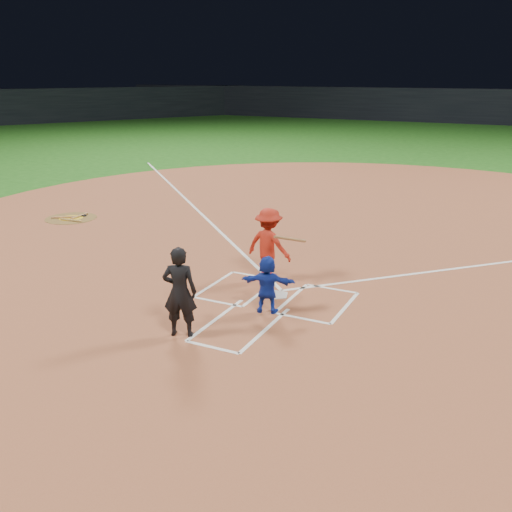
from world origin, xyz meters
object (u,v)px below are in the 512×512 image
at_px(home_plate, 276,295).
at_px(on_deck_circle, 71,218).
at_px(umpire, 180,292).
at_px(batter_at_plate, 269,245).
at_px(catcher, 267,284).

distance_m(home_plate, on_deck_circle, 9.65).
xyz_separation_m(on_deck_circle, umpire, (8.30, -5.88, 0.86)).
height_order(umpire, batter_at_plate, batter_at_plate).
relative_size(home_plate, catcher, 0.50).
height_order(on_deck_circle, batter_at_plate, batter_at_plate).
relative_size(home_plate, umpire, 0.35).
relative_size(on_deck_circle, batter_at_plate, 0.97).
distance_m(home_plate, catcher, 1.11).
height_order(home_plate, on_deck_circle, home_plate).
distance_m(catcher, umpire, 1.98).
relative_size(catcher, batter_at_plate, 0.69).
xyz_separation_m(home_plate, batter_at_plate, (-0.55, 0.79, 0.87)).
xyz_separation_m(catcher, batter_at_plate, (-0.76, 1.70, 0.27)).
bearing_deg(home_plate, on_deck_circle, -19.82).
xyz_separation_m(home_plate, catcher, (0.21, -0.91, 0.60)).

